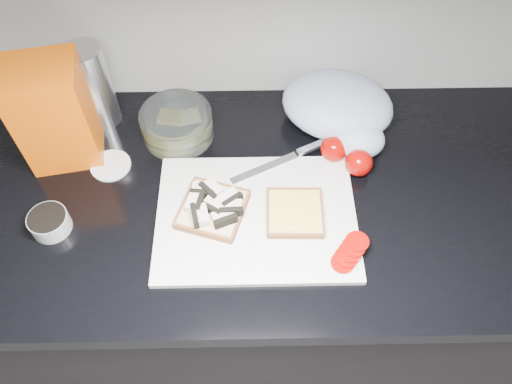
% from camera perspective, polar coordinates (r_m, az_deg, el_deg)
% --- Properties ---
extents(base_cabinet, '(3.50, 0.60, 0.86)m').
position_cam_1_polar(base_cabinet, '(1.46, -4.27, -10.58)').
color(base_cabinet, black).
rests_on(base_cabinet, ground).
extents(countertop, '(3.50, 0.64, 0.04)m').
position_cam_1_polar(countertop, '(1.07, -5.74, -0.41)').
color(countertop, black).
rests_on(countertop, base_cabinet).
extents(cutting_board, '(0.40, 0.30, 0.01)m').
position_cam_1_polar(cutting_board, '(1.01, 0.03, -2.85)').
color(cutting_board, silver).
rests_on(cutting_board, countertop).
extents(bread_left, '(0.16, 0.16, 0.04)m').
position_cam_1_polar(bread_left, '(1.00, -4.95, -1.76)').
color(bread_left, beige).
rests_on(bread_left, cutting_board).
extents(bread_right, '(0.12, 0.12, 0.02)m').
position_cam_1_polar(bread_right, '(1.00, 4.46, -2.37)').
color(bread_right, beige).
rests_on(bread_right, cutting_board).
extents(tomato_slices, '(0.09, 0.10, 0.02)m').
position_cam_1_polar(tomato_slices, '(0.96, 10.68, -6.77)').
color(tomato_slices, '#920603').
rests_on(tomato_slices, cutting_board).
extents(knife, '(0.22, 0.12, 0.01)m').
position_cam_1_polar(knife, '(1.09, 4.13, 4.12)').
color(knife, silver).
rests_on(knife, cutting_board).
extents(seed_tub, '(0.08, 0.08, 0.04)m').
position_cam_1_polar(seed_tub, '(1.06, -22.56, -3.17)').
color(seed_tub, '#9A9E9E').
rests_on(seed_tub, countertop).
extents(tub_lid, '(0.11, 0.11, 0.01)m').
position_cam_1_polar(tub_lid, '(1.13, -16.26, 2.92)').
color(tub_lid, silver).
rests_on(tub_lid, countertop).
extents(glass_bowl, '(0.16, 0.16, 0.07)m').
position_cam_1_polar(glass_bowl, '(1.14, -9.02, 7.64)').
color(glass_bowl, silver).
rests_on(glass_bowl, countertop).
extents(bread_bag, '(0.17, 0.16, 0.23)m').
position_cam_1_polar(bread_bag, '(1.11, -22.04, 8.37)').
color(bread_bag, '#CD3F03').
rests_on(bread_bag, countertop).
extents(steel_canister, '(0.08, 0.08, 0.20)m').
position_cam_1_polar(steel_canister, '(1.17, -18.15, 11.40)').
color(steel_canister, silver).
rests_on(steel_canister, countertop).
extents(grocery_bag, '(0.30, 0.29, 0.11)m').
position_cam_1_polar(grocery_bag, '(1.14, 9.57, 9.29)').
color(grocery_bag, '#A7AFCE').
rests_on(grocery_bag, countertop).
extents(whole_tomatoes, '(0.11, 0.10, 0.06)m').
position_cam_1_polar(whole_tomatoes, '(1.09, 10.28, 4.11)').
color(whole_tomatoes, '#920603').
rests_on(whole_tomatoes, countertop).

